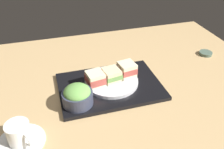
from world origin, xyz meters
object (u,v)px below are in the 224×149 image
Objects in this scene: sandwich_far at (95,79)px; small_sauce_dish at (206,53)px; sandwich_near at (127,69)px; sandwich_middle at (112,75)px; salad_bowl at (77,95)px; sandwich_plate at (112,81)px; coffee_cup at (20,135)px.

sandwich_far is 59.17cm from small_sauce_dish.
sandwich_far is at bearing 11.57° from sandwich_near.
sandwich_near is 0.95× the size of sandwich_middle.
sandwich_middle is at bearing -150.06° from salad_bowl.
sandwich_far is at bearing 11.57° from sandwich_middle.
sandwich_plate is 17.29cm from salad_bowl.
coffee_cup is at bearing 29.94° from salad_bowl.
sandwich_plate reaches higher than small_sauce_dish.
sandwich_far is 32.85cm from coffee_cup.
coffee_cup is 2.34× the size of small_sauce_dish.
small_sauce_dish is at bearing -167.30° from sandwich_plate.
small_sauce_dish is at bearing -163.07° from salad_bowl.
salad_bowl is at bearing 41.62° from sandwich_far.
sandwich_far is 0.52× the size of coffee_cup.
coffee_cup is (40.74, 20.95, -2.67)cm from sandwich_near.
coffee_cup is at bearing 27.22° from sandwich_near.
coffee_cup is at bearing 29.94° from sandwich_middle.
sandwich_far is at bearing 12.57° from small_sauce_dish.
sandwich_far is (13.51, 2.76, -0.06)cm from sandwich_near.
coffee_cup is at bearing 20.10° from small_sauce_dish.
small_sauce_dish is (-84.79, -31.02, -2.27)cm from coffee_cup.
salad_bowl reaches higher than sandwich_middle.
sandwich_plate is 2.71× the size of sandwich_middle.
sandwich_near is 0.69× the size of salad_bowl.
sandwich_plate is at bearing -150.06° from coffee_cup.
sandwich_middle is 0.72× the size of salad_bowl.
sandwich_near is 0.51× the size of coffee_cup.
sandwich_far reaches higher than sandwich_middle.
coffee_cup is (33.98, 19.57, 0.83)cm from sandwich_plate.
salad_bowl is at bearing 29.94° from sandwich_middle.
sandwich_far is 0.70× the size of salad_bowl.
sandwich_near is 13.79cm from sandwich_far.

